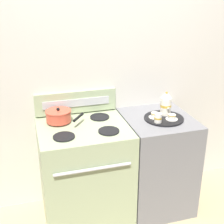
{
  "coord_description": "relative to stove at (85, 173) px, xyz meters",
  "views": [
    {
      "loc": [
        -0.72,
        -2.28,
        1.97
      ],
      "look_at": [
        -0.03,
        0.05,
        0.97
      ],
      "focal_mm": 50.0,
      "sensor_mm": 36.0,
      "label": 1
    }
  ],
  "objects": [
    {
      "name": "side_counter",
      "position": [
        0.67,
        0.0,
        -0.0
      ],
      "size": [
        0.58,
        0.65,
        0.89
      ],
      "color": "slate",
      "rests_on": "ground"
    },
    {
      "name": "control_panel",
      "position": [
        -0.0,
        0.3,
        0.55
      ],
      "size": [
        0.72,
        0.05,
        0.2
      ],
      "color": "#9EAD84",
      "rests_on": "stove"
    },
    {
      "name": "serving_tray",
      "position": [
        0.7,
        -0.04,
        0.45
      ],
      "size": [
        0.34,
        0.34,
        0.01
      ],
      "color": "black",
      "rests_on": "side_counter"
    },
    {
      "name": "saucepan",
      "position": [
        -0.17,
        0.14,
        0.5
      ],
      "size": [
        0.31,
        0.29,
        0.12
      ],
      "color": "#D14C38",
      "rests_on": "stove"
    },
    {
      "name": "teapot",
      "position": [
        0.74,
        0.02,
        0.55
      ],
      "size": [
        0.1,
        0.16,
        0.21
      ],
      "color": "white",
      "rests_on": "serving_tray"
    },
    {
      "name": "teacup_right",
      "position": [
        0.62,
        -0.02,
        0.48
      ],
      "size": [
        0.1,
        0.1,
        0.04
      ],
      "color": "white",
      "rests_on": "serving_tray"
    },
    {
      "name": "ground_plane",
      "position": [
        0.3,
        0.0,
        -0.45
      ],
      "size": [
        6.0,
        6.0,
        0.0
      ],
      "primitive_type": "plane",
      "color": "tan"
    },
    {
      "name": "creamer_jug",
      "position": [
        0.61,
        -0.11,
        0.5
      ],
      "size": [
        0.06,
        0.06,
        0.08
      ],
      "color": "white",
      "rests_on": "serving_tray"
    },
    {
      "name": "teacup_left",
      "position": [
        0.75,
        -0.09,
        0.48
      ],
      "size": [
        0.1,
        0.1,
        0.04
      ],
      "color": "white",
      "rests_on": "serving_tray"
    },
    {
      "name": "stove",
      "position": [
        0.0,
        0.0,
        0.0
      ],
      "size": [
        0.74,
        0.67,
        0.9
      ],
      "color": "#9EAD84",
      "rests_on": "ground"
    },
    {
      "name": "wall_back",
      "position": [
        0.3,
        0.35,
        0.65
      ],
      "size": [
        6.0,
        0.05,
        2.2
      ],
      "color": "beige",
      "rests_on": "ground"
    }
  ]
}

